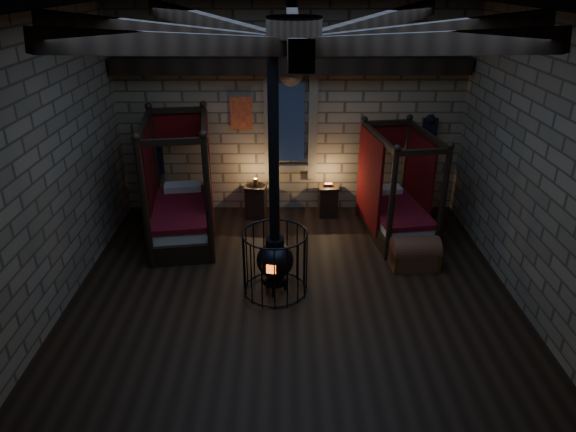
{
  "coord_description": "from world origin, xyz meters",
  "views": [
    {
      "loc": [
        -0.11,
        -6.75,
        4.66
      ],
      "look_at": [
        -0.07,
        0.6,
        1.16
      ],
      "focal_mm": 32.0,
      "sensor_mm": 36.0,
      "label": 1
    }
  ],
  "objects_px": {
    "bed_right": "(395,209)",
    "trunk_left": "(176,243)",
    "trunk_right": "(414,254)",
    "stove": "(275,257)",
    "bed_left": "(182,209)"
  },
  "relations": [
    {
      "from": "bed_right",
      "to": "trunk_left",
      "type": "relative_size",
      "value": 2.27
    },
    {
      "from": "trunk_right",
      "to": "stove",
      "type": "bearing_deg",
      "value": -165.82
    },
    {
      "from": "bed_right",
      "to": "trunk_right",
      "type": "bearing_deg",
      "value": -93.91
    },
    {
      "from": "trunk_left",
      "to": "stove",
      "type": "distance_m",
      "value": 2.15
    },
    {
      "from": "bed_right",
      "to": "trunk_right",
      "type": "height_order",
      "value": "bed_right"
    },
    {
      "from": "bed_left",
      "to": "bed_right",
      "type": "relative_size",
      "value": 1.13
    },
    {
      "from": "trunk_left",
      "to": "trunk_right",
      "type": "bearing_deg",
      "value": -13.02
    },
    {
      "from": "bed_right",
      "to": "trunk_right",
      "type": "relative_size",
      "value": 2.51
    },
    {
      "from": "bed_left",
      "to": "bed_right",
      "type": "height_order",
      "value": "bed_left"
    },
    {
      "from": "bed_left",
      "to": "trunk_right",
      "type": "bearing_deg",
      "value": -24.25
    },
    {
      "from": "trunk_right",
      "to": "bed_left",
      "type": "bearing_deg",
      "value": 161.0
    },
    {
      "from": "bed_left",
      "to": "trunk_left",
      "type": "distance_m",
      "value": 0.88
    },
    {
      "from": "bed_right",
      "to": "trunk_left",
      "type": "distance_m",
      "value": 4.21
    },
    {
      "from": "bed_left",
      "to": "trunk_left",
      "type": "bearing_deg",
      "value": -97.92
    },
    {
      "from": "bed_left",
      "to": "trunk_left",
      "type": "xyz_separation_m",
      "value": [
        0.0,
        -0.83,
        -0.29
      ]
    }
  ]
}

